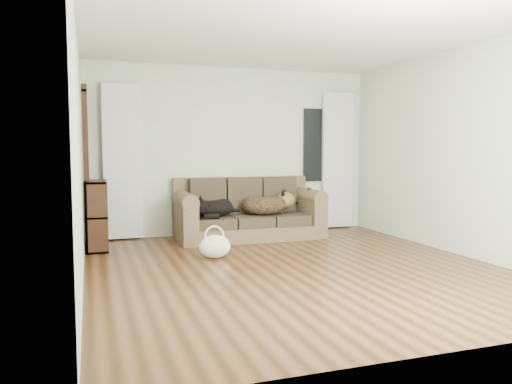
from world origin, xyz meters
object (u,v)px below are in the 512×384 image
object	(u,v)px
tote_bag	(215,245)
dog_shepherd	(267,205)
sofa	(249,208)
dog_black_lab	(213,208)
bookshelf	(96,212)

from	to	relation	value
tote_bag	dog_shepherd	bearing A→B (deg)	46.69
dog_shepherd	tote_bag	bearing A→B (deg)	59.52
sofa	dog_black_lab	xyz separation A→B (m)	(-0.56, -0.06, 0.03)
dog_black_lab	bookshelf	bearing A→B (deg)	171.66
dog_shepherd	bookshelf	size ratio (longest dim) A/B	0.76
dog_shepherd	bookshelf	distance (m)	2.45
sofa	dog_shepherd	size ratio (longest dim) A/B	3.09
dog_black_lab	dog_shepherd	xyz separation A→B (m)	(0.83, 0.01, 0.01)
sofa	tote_bag	xyz separation A→B (m)	(-0.83, -1.21, -0.29)
dog_black_lab	dog_shepherd	distance (m)	0.83
sofa	dog_shepherd	xyz separation A→B (m)	(0.26, -0.05, 0.04)
dog_black_lab	tote_bag	world-z (taller)	dog_black_lab
sofa	dog_black_lab	bearing A→B (deg)	-174.40
tote_bag	sofa	bearing A→B (deg)	55.50
dog_shepherd	tote_bag	xyz separation A→B (m)	(-1.09, -1.16, -0.33)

